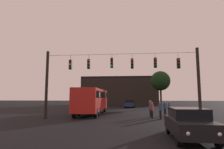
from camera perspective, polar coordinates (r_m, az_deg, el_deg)
ground_plane at (r=29.41m, az=3.68°, el=-10.83°), size 168.00×168.00×0.00m
overhead_signal_span at (r=18.21m, az=2.61°, el=-0.47°), size 14.84×0.44×6.68m
city_bus at (r=23.62m, az=-5.92°, el=-7.27°), size 2.85×11.07×3.00m
car_near_right at (r=10.47m, az=22.01°, el=-13.30°), size 1.95×4.39×1.52m
car_far_left at (r=38.43m, az=5.33°, el=-8.68°), size 2.18×4.46×1.52m
pedestrian_crossing_left at (r=20.71m, az=11.40°, el=-9.67°), size 0.26×0.37×1.74m
pedestrian_crossing_center at (r=18.75m, az=14.32°, el=-10.14°), size 0.32×0.40×1.62m
pedestrian_crossing_right at (r=19.33m, az=11.92°, el=-10.19°), size 0.35×0.42×1.57m
pedestrian_near_bus at (r=22.22m, az=15.60°, el=-9.57°), size 0.35×0.42×1.61m
pedestrian_trailing at (r=21.05m, az=16.93°, el=-9.60°), size 0.34×0.42×1.66m
corner_building at (r=50.49m, az=2.49°, el=-5.14°), size 18.52×11.00×7.07m
tree_left_silhouette at (r=38.45m, az=14.34°, el=-1.89°), size 3.82×3.82×7.16m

